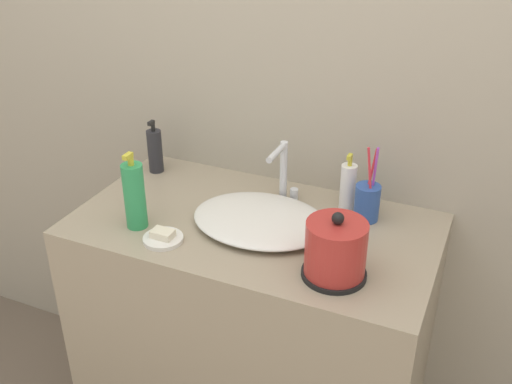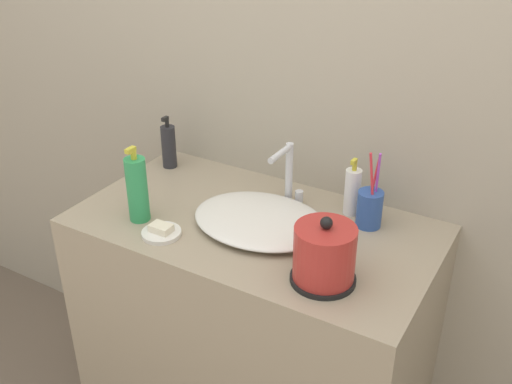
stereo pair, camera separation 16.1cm
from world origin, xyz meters
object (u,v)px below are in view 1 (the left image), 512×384
Objects in this scene: electric_kettle at (335,252)px; toothbrush_cup at (367,201)px; faucet at (284,170)px; shampoo_bottle at (155,151)px; mouthwash_bottle at (134,196)px; lotion_bottle at (348,186)px.

toothbrush_cup is (0.00, 0.29, -0.01)m from electric_kettle.
shampoo_bottle is (-0.45, 0.02, -0.03)m from faucet.
toothbrush_cup reaches higher than faucet.
mouthwash_bottle reaches higher than faucet.
mouthwash_bottle is (-0.56, 0.00, 0.03)m from electric_kettle.
toothbrush_cup reaches higher than electric_kettle.
mouthwash_bottle is (-0.50, -0.33, 0.02)m from lotion_bottle.
electric_kettle is 1.00× the size of shampoo_bottle.
electric_kettle is at bearing -90.40° from toothbrush_cup.
lotion_bottle is 0.63m from shampoo_bottle.
faucet is at bearing 179.68° from toothbrush_cup.
electric_kettle is (0.25, -0.29, -0.03)m from faucet.
toothbrush_cup is 1.02× the size of mouthwash_bottle.
mouthwash_bottle is at bearing -146.51° from lotion_bottle.
mouthwash_bottle is (-0.57, -0.29, 0.04)m from toothbrush_cup.
toothbrush_cup is (0.25, -0.00, -0.05)m from faucet.
faucet is 0.83× the size of mouthwash_bottle.
mouthwash_bottle reaches higher than lotion_bottle.
electric_kettle is at bearing -78.87° from lotion_bottle.
faucet reaches higher than electric_kettle.
faucet is at bearing -2.63° from shampoo_bottle.
shampoo_bottle is at bearing 113.37° from mouthwash_bottle.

